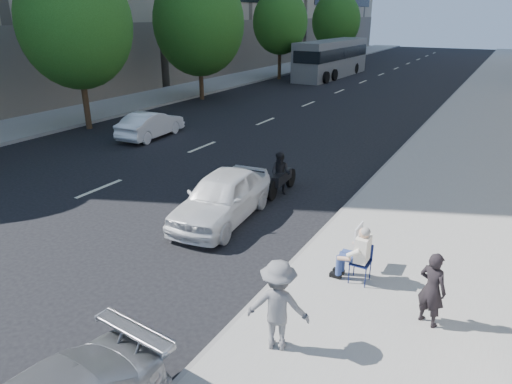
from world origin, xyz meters
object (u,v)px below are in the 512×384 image
Objects in this scene: jogger at (278,306)px; white_sedan_mid at (151,125)px; motorcycle at (281,176)px; seated_protester at (357,250)px; bus at (332,59)px; pedestrian_woman at (432,289)px; white_sedan_near at (222,197)px.

white_sedan_mid is at bearing -58.77° from jogger.
jogger reaches higher than motorcycle.
seated_protester is 5.66m from motorcycle.
bus reaches higher than jogger.
jogger is 1.13× the size of pedestrian_woman.
pedestrian_woman is at bearing -26.40° from white_sedan_near.
seated_protester reaches higher than motorcycle.
pedestrian_woman is 16.62m from white_sedan_mid.
white_sedan_mid is at bearing -86.97° from bus.
white_sedan_mid is at bearing -7.80° from pedestrian_woman.
pedestrian_woman is 0.72× the size of motorcycle.
seated_protester is at bearing -2.26° from pedestrian_woman.
white_sedan_mid is 0.31× the size of bus.
pedestrian_woman reaches higher than white_sedan_mid.
white_sedan_near is (-3.93, 4.22, -0.28)m from jogger.
bus is at bearing -43.66° from pedestrian_woman.
white_sedan_mid is 1.86× the size of motorcycle.
motorcycle reaches higher than white_sedan_near.
white_sedan_near is 0.34× the size of bus.
white_sedan_mid is (-12.63, 7.70, -0.25)m from seated_protester.
jogger is 16.00m from white_sedan_mid.
white_sedan_near is 10.29m from white_sedan_mid.
bus reaches higher than pedestrian_woman.
bus is (-12.69, 36.21, 0.65)m from jogger.
bus reaches higher than motorcycle.
bus is at bearing 99.22° from white_sedan_near.
bus is at bearing 111.52° from seated_protester.
pedestrian_woman reaches higher than seated_protester.
pedestrian_woman is 0.39× the size of white_sedan_mid.
motorcycle is (-5.54, 4.91, -0.25)m from pedestrian_woman.
jogger is 38.37m from bus.
white_sedan_near is at bearing -106.63° from motorcycle.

